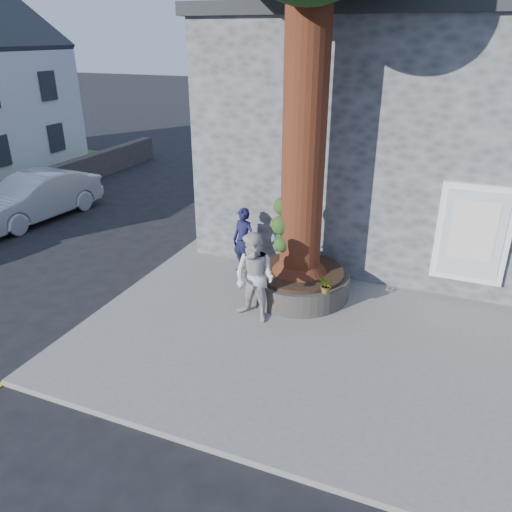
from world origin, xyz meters
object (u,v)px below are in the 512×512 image
at_px(woman, 255,278).
at_px(car_silver, 35,197).
at_px(planter, 299,282).
at_px(man, 243,241).

bearing_deg(woman, car_silver, 173.42).
xyz_separation_m(planter, woman, (-0.51, -1.41, 0.66)).
bearing_deg(planter, car_silver, 168.75).
height_order(planter, car_silver, car_silver).
distance_m(planter, car_silver, 9.87).
bearing_deg(man, woman, -46.32).
height_order(man, woman, woman).
distance_m(man, car_silver, 8.14).
bearing_deg(planter, woman, -110.00).
bearing_deg(car_silver, woman, -14.40).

